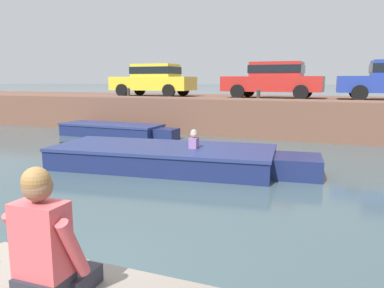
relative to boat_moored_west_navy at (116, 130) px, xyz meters
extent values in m
plane|color=#3D5156|center=(5.84, -4.62, -0.26)|extent=(400.00, 400.00, 0.00)
cube|color=brown|center=(5.84, 4.36, 0.50)|extent=(60.00, 6.00, 1.52)
cube|color=brown|center=(5.84, 1.48, 1.30)|extent=(60.00, 0.24, 0.08)
cube|color=navy|center=(-0.21, 0.00, -0.04)|extent=(4.28, 1.52, 0.44)
cube|color=navy|center=(2.34, -0.05, -0.04)|extent=(0.87, 0.80, 0.44)
cube|color=navy|center=(-0.21, 0.00, 0.22)|extent=(4.34, 1.58, 0.08)
cube|color=brown|center=(-0.53, 0.01, 0.12)|extent=(0.27, 1.29, 0.06)
cube|color=navy|center=(4.29, -4.32, -0.01)|extent=(5.96, 2.90, 0.49)
cube|color=navy|center=(7.71, -3.92, -0.01)|extent=(1.28, 1.36, 0.49)
cube|color=navy|center=(4.29, -4.32, 0.28)|extent=(6.02, 2.96, 0.08)
cube|color=brown|center=(3.86, -4.37, 0.18)|extent=(0.47, 2.04, 0.06)
cube|color=black|center=(1.34, -4.66, 0.09)|extent=(0.18, 0.22, 0.45)
cube|color=#8C669E|center=(5.15, -4.22, 0.36)|extent=(0.24, 0.34, 0.44)
sphere|color=tan|center=(5.15, -4.22, 0.68)|extent=(0.19, 0.19, 0.19)
sphere|color=gray|center=(5.15, -4.22, 0.72)|extent=(0.17, 0.17, 0.17)
cube|color=yellow|center=(-0.02, 3.43, 1.88)|extent=(4.00, 1.84, 0.64)
cube|color=yellow|center=(0.14, 3.43, 2.50)|extent=(2.01, 1.58, 0.60)
cube|color=black|center=(0.14, 3.43, 2.50)|extent=(2.09, 1.62, 0.33)
cylinder|color=black|center=(-1.22, 2.50, 1.56)|extent=(0.60, 0.19, 0.60)
cylinder|color=black|center=(-1.26, 4.29, 1.56)|extent=(0.60, 0.19, 0.60)
cylinder|color=black|center=(1.23, 2.56, 1.56)|extent=(0.60, 0.19, 0.60)
cylinder|color=black|center=(1.19, 4.35, 1.56)|extent=(0.60, 0.19, 0.60)
cube|color=#B2231E|center=(5.78, 3.43, 1.88)|extent=(4.20, 1.84, 0.64)
cube|color=#B2231E|center=(5.95, 3.42, 2.50)|extent=(2.11, 1.60, 0.60)
cube|color=black|center=(5.95, 3.42, 2.50)|extent=(2.19, 1.64, 0.33)
cylinder|color=black|center=(4.48, 2.52, 1.56)|extent=(0.60, 0.19, 0.60)
cylinder|color=black|center=(4.49, 4.36, 1.56)|extent=(0.60, 0.19, 0.60)
cylinder|color=black|center=(7.07, 2.49, 1.56)|extent=(0.60, 0.19, 0.60)
cylinder|color=black|center=(7.09, 4.33, 1.56)|extent=(0.60, 0.19, 0.60)
cylinder|color=black|center=(9.22, 2.52, 1.56)|extent=(0.61, 0.20, 0.60)
cylinder|color=black|center=(9.16, 4.24, 1.56)|extent=(0.61, 0.20, 0.60)
cylinder|color=#2D2B28|center=(-0.31, 1.61, 1.44)|extent=(0.14, 0.14, 0.35)
sphere|color=#2D2B28|center=(-0.31, 1.61, 1.63)|extent=(0.15, 0.15, 0.15)
cylinder|color=#2D2B28|center=(5.56, 1.61, 1.44)|extent=(0.14, 0.14, 0.35)
sphere|color=#2D2B28|center=(5.56, 1.61, 1.63)|extent=(0.15, 0.15, 0.15)
cube|color=#282833|center=(6.80, -11.22, 0.62)|extent=(0.35, 0.29, 0.20)
cube|color=#282833|center=(6.79, -11.00, 0.59)|extent=(0.45, 0.33, 0.14)
cube|color=#C64C51|center=(6.80, -11.22, 0.98)|extent=(0.37, 0.23, 0.52)
cylinder|color=#C64C51|center=(7.02, -11.16, 0.93)|extent=(0.10, 0.29, 0.47)
cylinder|color=#C64C51|center=(6.58, -11.17, 0.93)|extent=(0.10, 0.29, 0.47)
sphere|color=brown|center=(6.80, -11.22, 1.35)|extent=(0.20, 0.20, 0.20)
sphere|color=olive|center=(6.80, -11.23, 1.39)|extent=(0.19, 0.19, 0.19)
camera|label=1|loc=(8.63, -13.05, 2.04)|focal=35.00mm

